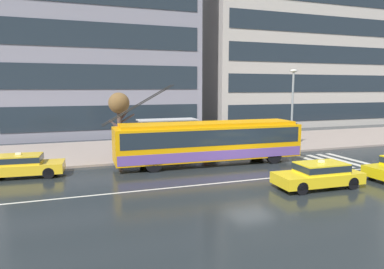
# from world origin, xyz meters

# --- Properties ---
(ground_plane) EXTENTS (160.00, 160.00, 0.00)m
(ground_plane) POSITION_xyz_m (0.00, 0.00, 0.00)
(ground_plane) COLOR #21272A
(sidewalk_slab) EXTENTS (80.00, 10.00, 0.14)m
(sidewalk_slab) POSITION_xyz_m (0.00, 9.85, 0.07)
(sidewalk_slab) COLOR gray
(sidewalk_slab) RESTS_ON ground_plane
(crosswalk_stripe_edge_near) EXTENTS (0.44, 4.40, 0.01)m
(crosswalk_stripe_edge_near) POSITION_xyz_m (5.89, 1.43, 0.00)
(crosswalk_stripe_edge_near) COLOR beige
(crosswalk_stripe_edge_near) RESTS_ON ground_plane
(crosswalk_stripe_inner_a) EXTENTS (0.44, 4.40, 0.01)m
(crosswalk_stripe_inner_a) POSITION_xyz_m (6.79, 1.43, 0.00)
(crosswalk_stripe_inner_a) COLOR beige
(crosswalk_stripe_inner_a) RESTS_ON ground_plane
(crosswalk_stripe_center) EXTENTS (0.44, 4.40, 0.01)m
(crosswalk_stripe_center) POSITION_xyz_m (7.69, 1.43, 0.00)
(crosswalk_stripe_center) COLOR beige
(crosswalk_stripe_center) RESTS_ON ground_plane
(crosswalk_stripe_inner_b) EXTENTS (0.44, 4.40, 0.01)m
(crosswalk_stripe_inner_b) POSITION_xyz_m (8.59, 1.43, 0.00)
(crosswalk_stripe_inner_b) COLOR beige
(crosswalk_stripe_inner_b) RESTS_ON ground_plane
(lane_centre_line) EXTENTS (72.00, 0.14, 0.01)m
(lane_centre_line) POSITION_xyz_m (0.00, -1.20, 0.00)
(lane_centre_line) COLOR silver
(lane_centre_line) RESTS_ON ground_plane
(trolleybus) EXTENTS (12.91, 2.92, 5.17)m
(trolleybus) POSITION_xyz_m (-1.29, 3.25, 1.52)
(trolleybus) COLOR #F2A00A
(trolleybus) RESTS_ON ground_plane
(taxi_oncoming_near) EXTENTS (4.45, 1.89, 1.39)m
(taxi_oncoming_near) POSITION_xyz_m (1.88, -3.57, 0.70)
(taxi_oncoming_near) COLOR yellow
(taxi_oncoming_near) RESTS_ON ground_plane
(taxi_queued_behind_bus) EXTENTS (4.52, 2.05, 1.39)m
(taxi_queued_behind_bus) POSITION_xyz_m (-12.50, 3.59, 0.70)
(taxi_queued_behind_bus) COLOR yellow
(taxi_queued_behind_bus) RESTS_ON ground_plane
(bus_shelter) EXTENTS (4.29, 1.65, 2.57)m
(bus_shelter) POSITION_xyz_m (-3.19, 6.96, 2.05)
(bus_shelter) COLOR gray
(bus_shelter) RESTS_ON sidewalk_slab
(pedestrian_at_shelter) EXTENTS (1.32, 1.32, 2.02)m
(pedestrian_at_shelter) POSITION_xyz_m (0.00, 7.32, 1.72)
(pedestrian_at_shelter) COLOR #554649
(pedestrian_at_shelter) RESTS_ON sidewalk_slab
(pedestrian_approaching_curb) EXTENTS (1.46, 1.46, 2.07)m
(pedestrian_approaching_curb) POSITION_xyz_m (-1.85, 7.93, 1.83)
(pedestrian_approaching_curb) COLOR navy
(pedestrian_approaching_curb) RESTS_ON sidewalk_slab
(pedestrian_walking_past) EXTENTS (0.44, 0.44, 1.63)m
(pedestrian_walking_past) POSITION_xyz_m (-1.57, 6.95, 1.10)
(pedestrian_walking_past) COLOR #505251
(pedestrian_walking_past) RESTS_ON sidewalk_slab
(street_lamp) EXTENTS (0.60, 0.32, 6.24)m
(street_lamp) POSITION_xyz_m (6.67, 5.62, 3.86)
(street_lamp) COLOR gray
(street_lamp) RESTS_ON sidewalk_slab
(street_tree_bare) EXTENTS (1.92, 1.60, 4.50)m
(street_tree_bare) POSITION_xyz_m (-6.51, 7.46, 3.67)
(street_tree_bare) COLOR brown
(street_tree_bare) RESTS_ON sidewalk_slab
(office_tower_corner_left) EXTENTS (19.93, 10.35, 23.64)m
(office_tower_corner_left) POSITION_xyz_m (-6.56, 21.58, 11.83)
(office_tower_corner_left) COLOR gray
(office_tower_corner_left) RESTS_ON ground_plane
(office_tower_corner_right) EXTENTS (25.86, 10.35, 21.75)m
(office_tower_corner_right) POSITION_xyz_m (19.06, 23.28, 10.88)
(office_tower_corner_right) COLOR #B7AFA8
(office_tower_corner_right) RESTS_ON ground_plane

